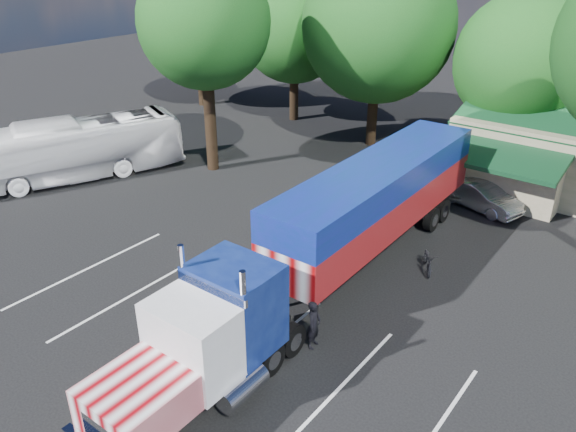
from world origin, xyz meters
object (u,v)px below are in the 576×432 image
Objects in this scene: semi_truck at (343,225)px; bicycle at (428,260)px; silver_sedan at (481,196)px; tour_bus at (73,150)px; woman at (314,325)px.

bicycle is at bearing 49.56° from semi_truck.
semi_truck is 10.96m from silver_sedan.
woman is at bearing 11.53° from tour_bus.
tour_bus reaches higher than woman.
bicycle is at bearing -18.80° from woman.
silver_sedan is (-0.50, 7.52, 0.25)m from bicycle.
bicycle is at bearing -160.19° from silver_sedan.
semi_truck is at bearing -161.27° from bicycle.
silver_sedan reaches higher than bicycle.
woman is 0.14× the size of tour_bus.
woman is 14.77m from silver_sedan.
semi_truck reaches higher than bicycle.
semi_truck is at bearing 9.54° from woman.
bicycle is 21.76m from tour_bus.
bicycle is at bearing 31.16° from tour_bus.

